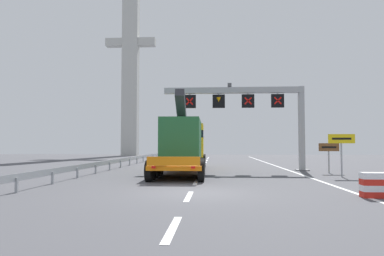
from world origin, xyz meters
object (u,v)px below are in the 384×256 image
overhead_lane_gantry (251,103)px  exit_sign_yellow (341,144)px  heavy_haul_truck_orange (185,144)px  tourist_info_sign_brown (329,151)px  bridge_pylon_distant (131,62)px  crash_barrier_striped (376,185)px

overhead_lane_gantry → exit_sign_yellow: size_ratio=4.21×
heavy_haul_truck_orange → overhead_lane_gantry: bearing=11.9°
overhead_lane_gantry → tourist_info_sign_brown: 6.48m
overhead_lane_gantry → heavy_haul_truck_orange: bearing=-168.1°
overhead_lane_gantry → heavy_haul_truck_orange: 5.86m
tourist_info_sign_brown → exit_sign_yellow: bearing=-93.6°
bridge_pylon_distant → heavy_haul_truck_orange: bearing=-70.5°
exit_sign_yellow → bridge_pylon_distant: size_ratio=0.08×
exit_sign_yellow → tourist_info_sign_brown: size_ratio=1.26×
overhead_lane_gantry → bridge_pylon_distant: bridge_pylon_distant is taller
bridge_pylon_distant → tourist_info_sign_brown: bearing=-58.8°
crash_barrier_striped → bridge_pylon_distant: 55.64m
tourist_info_sign_brown → bridge_pylon_distant: (-22.84, 37.71, 15.37)m
crash_barrier_striped → exit_sign_yellow: bearing=78.2°
heavy_haul_truck_orange → tourist_info_sign_brown: size_ratio=6.99×
bridge_pylon_distant → crash_barrier_striped: bearing=-66.8°
heavy_haul_truck_orange → bridge_pylon_distant: size_ratio=0.43×
heavy_haul_truck_orange → tourist_info_sign_brown: heavy_haul_truck_orange is taller
exit_sign_yellow → tourist_info_sign_brown: (0.18, 2.91, -0.43)m
overhead_lane_gantry → heavy_haul_truck_orange: overhead_lane_gantry is taller
heavy_haul_truck_orange → crash_barrier_striped: bearing=-57.1°
exit_sign_yellow → heavy_haul_truck_orange: bearing=157.1°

